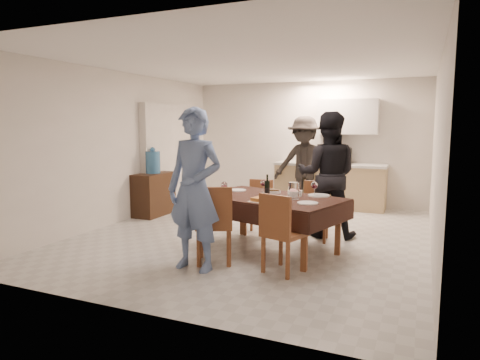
# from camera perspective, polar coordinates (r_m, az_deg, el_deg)

# --- Properties ---
(floor) EXTENTS (5.00, 6.00, 0.02)m
(floor) POSITION_cam_1_polar(r_m,az_deg,el_deg) (6.69, 2.00, -7.27)
(floor) COLOR #B8B8B3
(floor) RESTS_ON ground
(ceiling) EXTENTS (5.00, 6.00, 0.02)m
(ceiling) POSITION_cam_1_polar(r_m,az_deg,el_deg) (6.54, 2.11, 15.35)
(ceiling) COLOR white
(ceiling) RESTS_ON wall_back
(wall_back) EXTENTS (5.00, 0.02, 2.60)m
(wall_back) POSITION_cam_1_polar(r_m,az_deg,el_deg) (9.34, 8.78, 4.90)
(wall_back) COLOR silver
(wall_back) RESTS_ON floor
(wall_front) EXTENTS (5.00, 0.02, 2.60)m
(wall_front) POSITION_cam_1_polar(r_m,az_deg,el_deg) (3.86, -14.37, 1.25)
(wall_front) COLOR silver
(wall_front) RESTS_ON floor
(wall_left) EXTENTS (0.02, 6.00, 2.60)m
(wall_left) POSITION_cam_1_polar(r_m,az_deg,el_deg) (7.75, -15.48, 4.22)
(wall_left) COLOR silver
(wall_left) RESTS_ON floor
(wall_right) EXTENTS (0.02, 6.00, 2.60)m
(wall_right) POSITION_cam_1_polar(r_m,az_deg,el_deg) (6.05, 24.74, 2.97)
(wall_right) COLOR silver
(wall_right) RESTS_ON floor
(stub_partition) EXTENTS (0.15, 1.40, 2.10)m
(stub_partition) POSITION_cam_1_polar(r_m,az_deg,el_deg) (8.69, -10.05, 3.04)
(stub_partition) COLOR silver
(stub_partition) RESTS_ON floor
(kitchen_base_cabinet) EXTENTS (2.20, 0.60, 0.86)m
(kitchen_base_cabinet) POSITION_cam_1_polar(r_m,az_deg,el_deg) (8.98, 11.86, -0.85)
(kitchen_base_cabinet) COLOR tan
(kitchen_base_cabinet) RESTS_ON floor
(kitchen_worktop) EXTENTS (2.24, 0.64, 0.05)m
(kitchen_worktop) POSITION_cam_1_polar(r_m,az_deg,el_deg) (8.92, 11.94, 2.04)
(kitchen_worktop) COLOR beige
(kitchen_worktop) RESTS_ON kitchen_base_cabinet
(upper_cabinet) EXTENTS (1.20, 0.34, 0.70)m
(upper_cabinet) POSITION_cam_1_polar(r_m,az_deg,el_deg) (8.97, 14.18, 8.18)
(upper_cabinet) COLOR silver
(upper_cabinet) RESTS_ON wall_back
(dining_table) EXTENTS (2.13, 1.60, 0.74)m
(dining_table) POSITION_cam_1_polar(r_m,az_deg,el_deg) (5.74, 3.94, -2.55)
(dining_table) COLOR black
(dining_table) RESTS_ON floor
(chair_near_left) EXTENTS (0.59, 0.60, 0.53)m
(chair_near_left) POSITION_cam_1_polar(r_m,az_deg,el_deg) (5.18, -3.92, -4.90)
(chair_near_left) COLOR brown
(chair_near_left) RESTS_ON floor
(chair_near_right) EXTENTS (0.53, 0.54, 0.50)m
(chair_near_right) POSITION_cam_1_polar(r_m,az_deg,el_deg) (4.85, 5.65, -6.08)
(chair_near_right) COLOR brown
(chair_near_right) RESTS_ON floor
(chair_far_left) EXTENTS (0.41, 0.41, 0.45)m
(chair_far_left) POSITION_cam_1_polar(r_m,az_deg,el_deg) (6.55, 2.16, -3.01)
(chair_far_left) COLOR brown
(chair_far_left) RESTS_ON floor
(chair_far_right) EXTENTS (0.43, 0.43, 0.47)m
(chair_far_right) POSITION_cam_1_polar(r_m,az_deg,el_deg) (6.28, 9.84, -3.44)
(chair_far_right) COLOR brown
(chair_far_right) RESTS_ON floor
(console) EXTENTS (0.43, 0.86, 0.79)m
(console) POSITION_cam_1_polar(r_m,az_deg,el_deg) (8.19, -11.43, -1.86)
(console) COLOR #311E10
(console) RESTS_ON floor
(water_jug) EXTENTS (0.27, 0.27, 0.41)m
(water_jug) POSITION_cam_1_polar(r_m,az_deg,el_deg) (8.12, -11.54, 2.34)
(water_jug) COLOR teal
(water_jug) RESTS_ON console
(wine_bottle) EXTENTS (0.07, 0.07, 0.29)m
(wine_bottle) POSITION_cam_1_polar(r_m,az_deg,el_deg) (5.78, 3.65, -0.68)
(wine_bottle) COLOR black
(wine_bottle) RESTS_ON dining_table
(water_pitcher) EXTENTS (0.14, 0.14, 0.22)m
(water_pitcher) POSITION_cam_1_polar(r_m,az_deg,el_deg) (5.57, 7.18, -1.42)
(water_pitcher) COLOR white
(water_pitcher) RESTS_ON dining_table
(savoury_tart) EXTENTS (0.46, 0.39, 0.05)m
(savoury_tart) POSITION_cam_1_polar(r_m,az_deg,el_deg) (5.35, 3.60, -2.65)
(savoury_tart) COLOR #B87536
(savoury_tart) RESTS_ON dining_table
(salad_bowl) EXTENTS (0.20, 0.20, 0.08)m
(salad_bowl) POSITION_cam_1_polar(r_m,az_deg,el_deg) (5.81, 7.33, -1.75)
(salad_bowl) COLOR white
(salad_bowl) RESTS_ON dining_table
(mushroom_dish) EXTENTS (0.21, 0.21, 0.04)m
(mushroom_dish) POSITION_cam_1_polar(r_m,az_deg,el_deg) (6.01, 4.38, -1.60)
(mushroom_dish) COLOR white
(mushroom_dish) RESTS_ON dining_table
(wine_glass_a) EXTENTS (0.09, 0.09, 0.20)m
(wine_glass_a) POSITION_cam_1_polar(r_m,az_deg,el_deg) (5.70, -2.11, -1.22)
(wine_glass_a) COLOR white
(wine_glass_a) RESTS_ON dining_table
(wine_glass_b) EXTENTS (0.09, 0.09, 0.21)m
(wine_glass_b) POSITION_cam_1_polar(r_m,az_deg,el_deg) (5.81, 9.90, -1.16)
(wine_glass_b) COLOR white
(wine_glass_b) RESTS_ON dining_table
(wine_glass_c) EXTENTS (0.08, 0.08, 0.18)m
(wine_glass_c) POSITION_cam_1_polar(r_m,az_deg,el_deg) (6.07, 3.11, -0.82)
(wine_glass_c) COLOR white
(wine_glass_c) RESTS_ON dining_table
(plate_near_left) EXTENTS (0.29, 0.29, 0.02)m
(plate_near_left) POSITION_cam_1_polar(r_m,az_deg,el_deg) (5.69, -2.78, -2.20)
(plate_near_left) COLOR white
(plate_near_left) RESTS_ON dining_table
(plate_near_right) EXTENTS (0.26, 0.26, 0.01)m
(plate_near_right) POSITION_cam_1_polar(r_m,az_deg,el_deg) (5.28, 9.01, -3.05)
(plate_near_right) COLOR white
(plate_near_right) RESTS_ON dining_table
(plate_far_left) EXTENTS (0.25, 0.25, 0.01)m
(plate_far_left) POSITION_cam_1_polar(r_m,az_deg,el_deg) (6.23, -0.35, -1.36)
(plate_far_left) COLOR white
(plate_far_left) RESTS_ON dining_table
(plate_far_right) EXTENTS (0.29, 0.29, 0.02)m
(plate_far_right) POSITION_cam_1_polar(r_m,az_deg,el_deg) (5.86, 10.47, -2.04)
(plate_far_right) COLOR white
(plate_far_right) RESTS_ON dining_table
(microwave) EXTENTS (0.58, 0.39, 0.32)m
(microwave) POSITION_cam_1_polar(r_m,az_deg,el_deg) (8.89, 12.61, 3.20)
(microwave) COLOR silver
(microwave) RESTS_ON kitchen_worktop
(person_near) EXTENTS (0.72, 0.50, 1.90)m
(person_near) POSITION_cam_1_polar(r_m,az_deg,el_deg) (4.98, -6.08, -1.25)
(person_near) COLOR #5D79AC
(person_near) RESTS_ON floor
(person_far) EXTENTS (1.02, 0.85, 1.89)m
(person_far) POSITION_cam_1_polar(r_m,az_deg,el_deg) (6.57, 11.55, 0.68)
(person_far) COLOR black
(person_far) RESTS_ON floor
(person_kitchen) EXTENTS (1.20, 0.69, 1.86)m
(person_kitchen) POSITION_cam_1_polar(r_m,az_deg,el_deg) (8.58, 8.53, 2.20)
(person_kitchen) COLOR black
(person_kitchen) RESTS_ON floor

